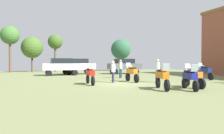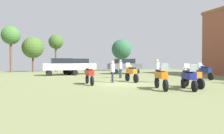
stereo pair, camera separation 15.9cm
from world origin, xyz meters
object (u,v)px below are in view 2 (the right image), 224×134
object	(u,v)px
person_2	(157,69)
person_3	(113,70)
car_3	(78,65)
tree_1	(56,42)
tree_4	(122,49)
motorcycle_4	(192,76)
car_1	(125,65)
motorcycle_7	(131,73)
motorcycle_1	(90,74)
person_1	(120,67)
motorcycle_3	(205,71)
car_2	(62,65)
motorcycle_2	(189,77)
tree_6	(11,36)
motorcycle_8	(161,77)
tree_3	(33,48)

from	to	relation	value
person_2	person_3	bearing A→B (deg)	170.33
car_3	person_3	size ratio (longest dim) A/B	2.74
tree_1	tree_4	distance (m)	11.44
motorcycle_4	car_1	xyz separation A→B (m)	(2.03, 15.75, 0.45)
motorcycle_4	person_3	world-z (taller)	person_3
motorcycle_7	person_2	size ratio (longest dim) A/B	1.19
motorcycle_7	person_3	xyz separation A→B (m)	(-1.55, 0.02, 0.22)
motorcycle_1	person_1	world-z (taller)	person_1
motorcycle_3	person_3	world-z (taller)	person_3
tree_1	person_3	bearing A→B (deg)	-82.72
car_3	person_2	xyz separation A→B (m)	(3.72, -13.21, -0.12)
person_3	motorcycle_4	bearing A→B (deg)	-132.76
car_2	tree_1	distance (m)	10.73
car_2	motorcycle_3	bearing A→B (deg)	-133.40
motorcycle_1	motorcycle_4	size ratio (longest dim) A/B	1.02
car_1	tree_4	bearing A→B (deg)	-18.14
motorcycle_2	motorcycle_4	bearing A→B (deg)	-121.98
motorcycle_2	motorcycle_3	size ratio (longest dim) A/B	0.97
car_2	tree_6	size ratio (longest dim) A/B	0.62
motorcycle_3	motorcycle_8	distance (m)	8.99
person_2	car_3	bearing A→B (deg)	113.64
tree_4	tree_6	distance (m)	18.08
person_2	tree_1	xyz separation A→B (m)	(-5.86, 21.53, 3.70)
motorcycle_1	tree_6	xyz separation A→B (m)	(-7.23, 20.85, 4.77)
motorcycle_8	tree_6	bearing A→B (deg)	-52.90
person_1	person_3	xyz separation A→B (m)	(-2.26, -4.18, -0.10)
motorcycle_2	motorcycle_8	distance (m)	1.52
motorcycle_1	tree_4	xyz separation A→B (m)	(10.76, 21.34, 3.11)
tree_1	tree_4	size ratio (longest dim) A/B	1.07
motorcycle_3	tree_1	size ratio (longest dim) A/B	0.35
car_3	motorcycle_4	bearing A→B (deg)	-174.41
car_3	tree_6	distance (m)	12.49
car_1	tree_1	size ratio (longest dim) A/B	0.72
person_2	tree_6	xyz separation A→B (m)	(-12.46, 21.04, 4.44)
tree_4	person_3	bearing A→B (deg)	-113.19
motorcycle_1	motorcycle_4	world-z (taller)	motorcycle_1
motorcycle_4	motorcycle_7	xyz separation A→B (m)	(-1.95, 4.70, 0.02)
person_1	tree_1	xyz separation A→B (m)	(-4.88, 16.33, 3.69)
person_2	motorcycle_4	bearing A→B (deg)	-78.12
car_2	tree_6	xyz separation A→B (m)	(-6.48, 9.61, 4.32)
motorcycle_3	motorcycle_1	bearing A→B (deg)	-172.14
motorcycle_3	tree_3	xyz separation A→B (m)	(-14.88, 21.16, 3.14)
motorcycle_7	motorcycle_8	distance (m)	4.90
motorcycle_1	car_3	size ratio (longest dim) A/B	0.48
motorcycle_1	person_2	distance (m)	5.24
motorcycle_3	car_1	bearing A→B (deg)	109.44
motorcycle_3	car_3	distance (m)	15.26
car_1	tree_6	size ratio (longest dim) A/B	0.62
motorcycle_3	car_2	distance (m)	15.47
car_3	person_3	world-z (taller)	car_3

